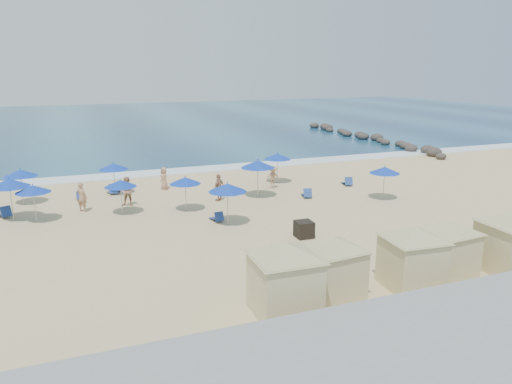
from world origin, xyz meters
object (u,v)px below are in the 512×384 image
Objects in this scene: cabana_0 at (285,269)px; umbrella_3 at (120,183)px; umbrella_4 at (113,166)px; cabana_2 at (413,249)px; beachgoer_4 at (164,178)px; beachgoer_2 at (219,187)px; umbrella_0 at (9,183)px; beachgoer_0 at (82,197)px; umbrella_5 at (185,181)px; umbrella_7 at (258,164)px; beachgoer_3 at (273,177)px; cabana_4 at (511,234)px; umbrella_6 at (227,188)px; cabana_3 at (448,241)px; cabana_1 at (333,259)px; umbrella_9 at (385,170)px; trash_bin at (304,229)px; beachgoer_1 at (128,191)px; umbrella_1 at (33,189)px; umbrella_8 at (277,156)px; umbrella_2 at (20,173)px; rock_jetty at (368,137)px.

umbrella_3 is (-3.80, 14.58, 0.20)m from cabana_0.
umbrella_4 is (-3.67, 19.53, 0.27)m from cabana_0.
cabana_2 is 20.46m from beachgoer_4.
umbrella_0 is at bearing -39.23° from beachgoer_2.
umbrella_4 is 1.24× the size of beachgoer_0.
cabana_2 is at bearing -67.42° from umbrella_5.
umbrella_7 reaches higher than beachgoer_3.
cabana_4 reaches higher than umbrella_5.
umbrella_6 reaches higher than umbrella_4.
cabana_3 is 15.77m from beachgoer_2.
umbrella_3 is 1.00× the size of umbrella_5.
cabana_1 is 15.20m from umbrella_9.
cabana_1 is (-2.09, -6.44, 1.09)m from trash_bin.
cabana_1 is (2.23, 0.55, -0.16)m from cabana_0.
umbrella_0 is 6.64m from beachgoer_1.
umbrella_0 reaches higher than beachgoer_2.
beachgoer_4 is at bearing 161.02° from beachgoer_3.
umbrella_0 is 1.15× the size of umbrella_1.
umbrella_4 reaches higher than beachgoer_0.
beachgoer_2 is (-5.21, 14.87, -0.63)m from cabana_3.
umbrella_7 is 1.12× the size of umbrella_8.
cabana_2 is 1.93× the size of umbrella_9.
umbrella_4 is (-14.13, 19.54, 0.31)m from cabana_4.
umbrella_2 is (-19.80, 19.13, 0.38)m from cabana_4.
beachgoer_0 is at bearing -67.38° from beachgoer_4.
umbrella_9 is 1.29× the size of beachgoer_2.
cabana_2 is at bearing 1.92° from cabana_0.
beachgoer_4 is at bearing 111.54° from trash_bin.
umbrella_7 reaches higher than rock_jetty.
cabana_4 reaches higher than umbrella_7.
beachgoer_1 is (-15.73, 4.56, -1.03)m from umbrella_9.
cabana_2 is 4.90m from cabana_4.
beachgoer_3 is at bearing 28.84° from beachgoer_1.
cabana_0 is at bearing -75.39° from umbrella_3.
umbrella_2 is 14.93m from umbrella_7.
beachgoer_3 is (16.35, -1.94, -1.20)m from umbrella_2.
rock_jetty is 31.16m from beachgoer_2.
umbrella_6 is (-9.10, 10.39, 0.46)m from cabana_4.
umbrella_8 is at bearing 35.96° from beachgoer_1.
cabana_2 is 2.48× the size of beachgoer_2.
cabana_1 is 14.88m from beachgoer_2.
cabana_3 is 16.66m from beachgoer_3.
rock_jetty is at bearing 54.28° from cabana_1.
beachgoer_0 is (3.40, -3.08, -1.12)m from umbrella_2.
cabana_4 is 21.29m from beachgoer_1.
cabana_2 reaches higher than umbrella_4.
trash_bin is 0.52× the size of beachgoer_3.
beachgoer_1 is 10.26m from beachgoer_3.
beachgoer_3 is at bearing -6.78° from umbrella_2.
umbrella_6 is 8.93m from beachgoer_3.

